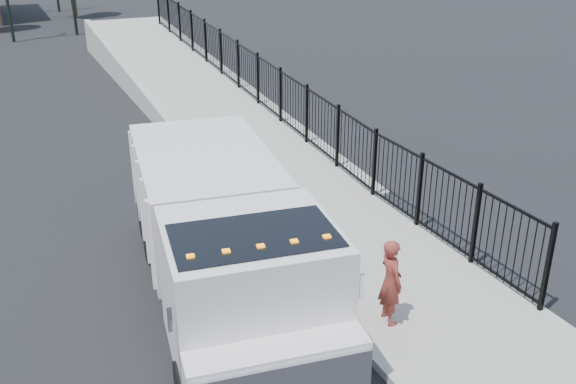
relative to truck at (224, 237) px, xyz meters
name	(u,v)px	position (x,y,z in m)	size (l,w,h in m)	color
ground	(326,306)	(1.79, -0.69, -1.59)	(120.00, 120.00, 0.00)	black
sidewalk	(471,334)	(3.72, -2.69, -1.53)	(3.55, 12.00, 0.12)	#9E998E
curb	(381,362)	(1.79, -2.69, -1.51)	(0.30, 12.00, 0.16)	#ADAAA3
ramp	(190,97)	(3.92, 15.31, -1.59)	(3.95, 24.00, 1.70)	#9E998E
iron_fence	(258,95)	(5.34, 11.31, -0.69)	(0.10, 28.00, 1.80)	black
truck	(224,237)	(0.00, 0.00, 0.00)	(3.73, 8.54, 2.83)	black
worker	(391,282)	(2.53, -1.75, -0.64)	(0.61, 0.40, 1.66)	maroon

